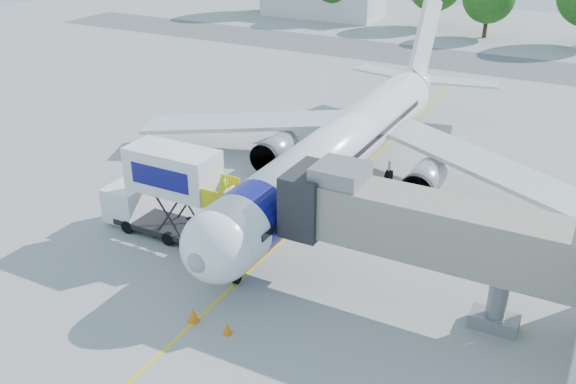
% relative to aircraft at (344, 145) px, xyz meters
% --- Properties ---
extents(ground, '(160.00, 160.00, 0.00)m').
position_rel_aircraft_xyz_m(ground, '(0.00, -4.12, -2.95)').
color(ground, '#999996').
rests_on(ground, ground).
extents(guidance_line, '(0.15, 70.00, 0.01)m').
position_rel_aircraft_xyz_m(guidance_line, '(0.00, -4.12, -2.94)').
color(guidance_line, yellow).
rests_on(guidance_line, ground).
extents(taxiway_strip, '(120.00, 10.00, 0.01)m').
position_rel_aircraft_xyz_m(taxiway_strip, '(0.00, 37.88, -2.94)').
color(taxiway_strip, '#59595B').
rests_on(taxiway_strip, ground).
extents(aircraft, '(34.17, 37.73, 11.35)m').
position_rel_aircraft_xyz_m(aircraft, '(0.00, 0.00, 0.00)').
color(aircraft, white).
rests_on(aircraft, ground).
extents(jet_bridge, '(13.90, 3.20, 6.60)m').
position_rel_aircraft_xyz_m(jet_bridge, '(7.99, -11.12, 1.39)').
color(jet_bridge, gray).
rests_on(jet_bridge, ground).
extents(catering_hiloader, '(8.50, 2.44, 5.50)m').
position_rel_aircraft_xyz_m(catering_hiloader, '(-6.27, -11.12, -0.19)').
color(catering_hiloader, black).
rests_on(catering_hiloader, ground).
extents(safety_cone_a, '(0.40, 0.40, 0.63)m').
position_rel_aircraft_xyz_m(safety_cone_a, '(1.85, -17.36, -2.64)').
color(safety_cone_a, orange).
rests_on(safety_cone_a, ground).
extents(safety_cone_b, '(0.49, 0.49, 0.78)m').
position_rel_aircraft_xyz_m(safety_cone_b, '(-0.07, -17.32, -2.57)').
color(safety_cone_b, orange).
rests_on(safety_cone_b, ground).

